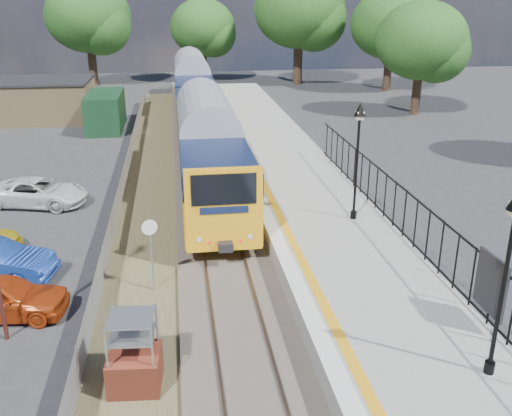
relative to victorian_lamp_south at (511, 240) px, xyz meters
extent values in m
plane|color=#2D2D30|center=(-5.50, 4.00, -4.30)|extent=(120.00, 120.00, 0.00)
cube|color=#473F38|center=(-5.50, 14.00, -4.20)|extent=(3.40, 80.00, 0.20)
cube|color=#4C472D|center=(-8.40, 12.00, -4.27)|extent=(2.60, 70.00, 0.06)
cube|color=brown|center=(-6.22, 14.00, -4.08)|extent=(0.07, 80.00, 0.14)
cube|color=brown|center=(-4.78, 14.00, -4.08)|extent=(0.07, 80.00, 0.14)
cube|color=gray|center=(-1.30, 12.00, -3.85)|extent=(5.00, 70.00, 0.90)
cube|color=silver|center=(-3.55, 12.00, -3.39)|extent=(0.50, 70.00, 0.01)
cube|color=#F4A615|center=(-3.05, 12.00, -3.39)|extent=(0.30, 70.00, 0.01)
cylinder|color=black|center=(0.00, 0.00, -3.25)|extent=(0.24, 0.24, 0.30)
cylinder|color=black|center=(0.00, 0.00, -1.40)|extent=(0.10, 0.10, 3.70)
cylinder|color=black|center=(-0.20, 10.00, -3.25)|extent=(0.24, 0.24, 0.30)
cylinder|color=black|center=(-0.20, 10.00, -1.40)|extent=(0.10, 0.10, 3.70)
cube|color=black|center=(-0.20, 10.00, 0.55)|extent=(0.08, 0.08, 0.30)
cube|color=beige|center=(-0.20, 10.00, 0.72)|extent=(0.26, 0.26, 0.30)
cone|color=black|center=(-0.20, 10.00, 0.95)|extent=(0.44, 0.44, 0.50)
cube|color=black|center=(1.05, 6.50, -1.65)|extent=(0.05, 26.00, 0.05)
cube|color=black|center=(1.00, 2.00, -2.20)|extent=(0.08, 1.40, 1.60)
cube|color=tan|center=(-17.50, 36.00, -2.80)|extent=(8.00, 6.00, 3.00)
cube|color=black|center=(-17.50, 36.00, -1.25)|extent=(8.20, 6.20, 0.15)
cube|color=#143820|center=(-12.00, 32.00, -3.00)|extent=(2.40, 6.00, 2.60)
cylinder|color=#332319|center=(-15.50, 54.00, -2.37)|extent=(0.88, 0.88, 3.85)
ellipsoid|color=#1A4717|center=(-15.50, 54.00, 2.85)|extent=(8.80, 8.80, 7.48)
cylinder|color=#332319|center=(-3.50, 56.00, -2.72)|extent=(0.72, 0.72, 3.15)
ellipsoid|color=#1A4717|center=(-3.50, 56.00, 1.55)|extent=(7.20, 7.20, 6.12)
cylinder|color=#332319|center=(6.50, 52.00, -2.20)|extent=(0.96, 0.96, 4.20)
ellipsoid|color=#1A4717|center=(6.50, 52.00, 3.50)|extent=(9.60, 9.60, 8.16)
cylinder|color=#332319|center=(14.50, 46.00, -2.55)|extent=(0.80, 0.80, 3.50)
ellipsoid|color=#1A4717|center=(14.50, 46.00, 2.20)|extent=(8.00, 8.00, 6.80)
cylinder|color=#332319|center=(12.50, 34.00, -2.72)|extent=(0.72, 0.72, 3.15)
ellipsoid|color=#1A4717|center=(12.50, 34.00, 1.55)|extent=(7.20, 7.20, 6.12)
cube|color=#F4A615|center=(-5.50, 18.19, -2.61)|extent=(2.80, 20.00, 1.90)
cube|color=#101B3E|center=(-5.50, 18.19, -1.31)|extent=(2.82, 20.00, 0.90)
cube|color=black|center=(-5.50, 18.19, -1.31)|extent=(2.82, 18.00, 0.70)
cube|color=black|center=(-5.50, 18.19, -3.79)|extent=(2.00, 18.00, 0.45)
cube|color=#F4A615|center=(-5.50, 38.79, -2.61)|extent=(2.80, 20.00, 1.90)
cube|color=#101B3E|center=(-5.50, 38.79, -1.31)|extent=(2.82, 20.00, 0.90)
cube|color=black|center=(-5.50, 38.79, -1.31)|extent=(2.82, 18.00, 0.70)
cube|color=black|center=(-5.50, 38.79, -3.79)|extent=(2.00, 18.00, 0.45)
cube|color=black|center=(-5.50, 7.98, -1.26)|extent=(2.24, 0.04, 1.10)
cube|color=brown|center=(-8.31, 1.84, -3.81)|extent=(1.36, 1.36, 0.97)
cylinder|color=#999EA3|center=(-8.00, 6.77, -3.14)|extent=(0.06, 0.06, 2.31)
cylinder|color=silver|center=(-8.00, 6.72, -1.99)|extent=(0.51, 0.17, 0.52)
imported|color=#AC390F|center=(-12.50, 5.80, -3.63)|extent=(4.09, 2.03, 1.34)
imported|color=silver|center=(-13.52, 15.87, -3.66)|extent=(4.95, 3.21, 1.27)
camera|label=1|loc=(-7.01, -10.31, 4.95)|focal=40.00mm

